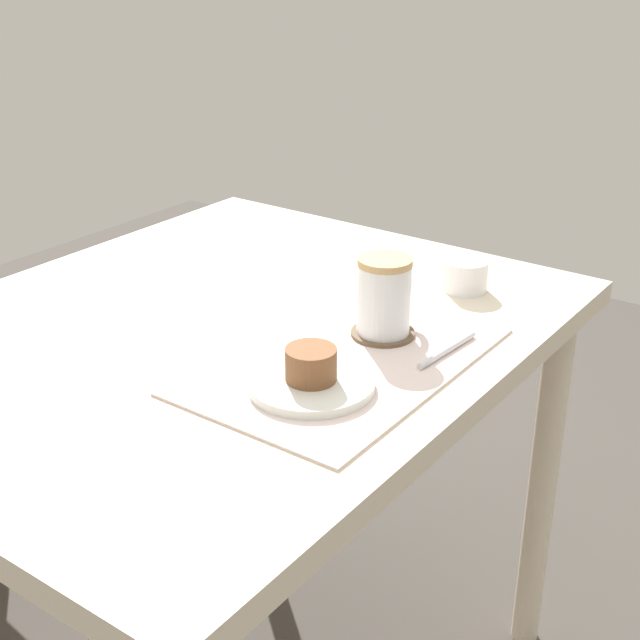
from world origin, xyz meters
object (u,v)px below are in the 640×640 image
at_px(pastry, 311,364).
at_px(dining_table, 220,379).
at_px(coffee_mug, 385,295).
at_px(sugar_bowl, 465,275).
at_px(pastry_plate, 311,384).

bearing_deg(pastry, dining_table, 70.78).
distance_m(pastry, coffee_mug, 0.19).
bearing_deg(coffee_mug, sugar_bowl, -2.97).
height_order(pastry, coffee_mug, coffee_mug).
xyz_separation_m(pastry, sugar_bowl, (0.41, -0.00, -0.01)).
bearing_deg(dining_table, pastry, -109.22).
distance_m(dining_table, sugar_bowl, 0.42).
height_order(pastry_plate, pastry, pastry).
bearing_deg(coffee_mug, pastry_plate, -176.74).
xyz_separation_m(dining_table, sugar_bowl, (0.33, -0.23, 0.11)).
relative_size(pastry, coffee_mug, 0.59).
height_order(pastry_plate, sugar_bowl, sugar_bowl).
relative_size(coffee_mug, sugar_bowl, 1.56).
bearing_deg(pastry_plate, dining_table, 70.78).
distance_m(dining_table, pastry_plate, 0.26).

